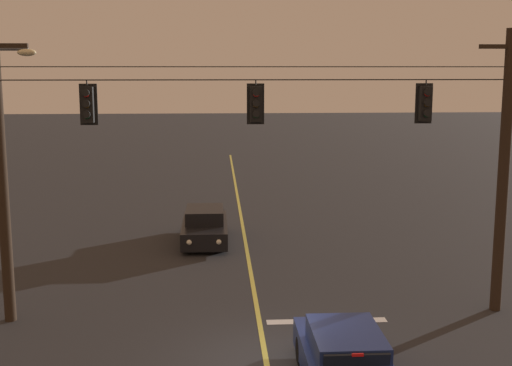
{
  "coord_description": "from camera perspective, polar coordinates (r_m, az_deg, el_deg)",
  "views": [
    {
      "loc": [
        -1.17,
        -15.21,
        7.04
      ],
      "look_at": [
        0.0,
        4.22,
        3.69
      ],
      "focal_mm": 47.18,
      "sensor_mm": 36.0,
      "label": 1
    }
  ],
  "objects": [
    {
      "name": "car_waiting_near_lane",
      "position": [
        15.49,
        7.56,
        -14.71
      ],
      "size": [
        1.8,
        4.33,
        1.39
      ],
      "color": "navy",
      "rests_on": "ground"
    },
    {
      "name": "traffic_light_centre",
      "position": [
        19.33,
        14.18,
        6.55
      ],
      "size": [
        0.48,
        0.41,
        1.22
      ],
      "color": "black"
    },
    {
      "name": "car_oncoming_lead",
      "position": [
        27.53,
        -4.36,
        -3.69
      ],
      "size": [
        1.8,
        4.42,
        1.39
      ],
      "color": "black",
      "rests_on": "ground"
    },
    {
      "name": "lane_centre_stripe",
      "position": [
        25.45,
        -0.68,
        -6.29
      ],
      "size": [
        0.14,
        60.0,
        0.01
      ],
      "primitive_type": "cube",
      "color": "#D1C64C",
      "rests_on": "ground"
    },
    {
      "name": "signal_span_assembly",
      "position": [
        18.68,
        0.18,
        1.03
      ],
      "size": [
        15.81,
        0.32,
        8.11
      ],
      "color": "#2D2116",
      "rests_on": "ground"
    },
    {
      "name": "stop_bar_paint",
      "position": [
        19.41,
        6.01,
        -11.55
      ],
      "size": [
        3.4,
        0.36,
        0.01
      ],
      "primitive_type": "cube",
      "color": "silver",
      "rests_on": "ground"
    },
    {
      "name": "ground_plane",
      "position": [
        16.8,
        0.9,
        -15.01
      ],
      "size": [
        180.0,
        180.0,
        0.0
      ],
      "primitive_type": "plane",
      "color": "#28282B"
    },
    {
      "name": "traffic_light_left_inner",
      "position": [
        18.47,
        -0.01,
        6.71
      ],
      "size": [
        0.48,
        0.41,
        1.22
      ],
      "color": "black"
    },
    {
      "name": "traffic_light_leftmost",
      "position": [
        18.76,
        -14.1,
        6.47
      ],
      "size": [
        0.48,
        0.41,
        1.22
      ],
      "color": "black"
    }
  ]
}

